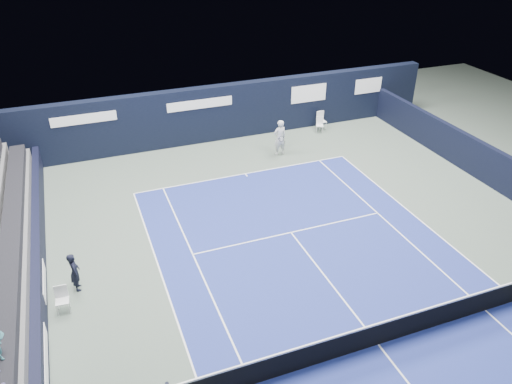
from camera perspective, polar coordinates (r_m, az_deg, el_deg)
ground at (r=17.42m, az=10.16°, el=-12.30°), size 48.00×48.00×0.00m
court_surface at (r=16.26m, az=13.81°, el=-16.58°), size 10.97×23.77×0.01m
enclosure_wall_right at (r=25.48m, az=26.52°, el=1.84°), size 0.30×22.00×1.80m
folding_chair_back_a at (r=29.97m, az=7.39°, el=8.48°), size 0.50×0.53×1.08m
folding_chair_back_b at (r=29.59m, az=7.29°, el=7.77°), size 0.52×0.51×0.90m
line_judge_chair at (r=17.70m, az=-21.32°, el=-11.13°), size 0.45×0.43×0.94m
line_judge at (r=18.29m, az=-20.01°, el=-8.56°), size 0.37×0.55×1.47m
court_markings at (r=16.25m, az=13.81°, el=-16.57°), size 11.03×23.83×0.00m
tennis_net at (r=15.90m, az=14.03°, el=-15.32°), size 12.90×0.10×1.10m
back_sponsor_wall at (r=28.13m, az=-4.51°, el=9.00°), size 26.00×0.63×3.10m
side_barrier_left at (r=18.49m, az=-23.56°, el=-9.45°), size 0.33×22.00×1.20m
tennis_player at (r=26.38m, az=2.73°, el=6.23°), size 0.75×0.88×1.94m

